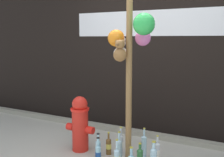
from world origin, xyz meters
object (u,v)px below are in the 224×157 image
(bottle_4, at_px, (119,149))
(bottle_9, at_px, (157,152))
(memorial_post, at_px, (131,20))
(bottle_1, at_px, (109,146))
(bottle_8, at_px, (98,154))
(bottle_5, at_px, (144,146))
(bottle_0, at_px, (98,148))
(bottle_7, at_px, (140,157))
(fire_hydrant, at_px, (80,123))
(bottle_10, at_px, (121,144))

(bottle_4, height_order, bottle_9, bottle_4)
(bottle_9, bearing_deg, memorial_post, -140.83)
(bottle_1, bearing_deg, bottle_8, -85.09)
(bottle_5, relative_size, bottle_9, 1.19)
(memorial_post, relative_size, bottle_1, 9.65)
(bottle_5, height_order, bottle_9, bottle_5)
(bottle_0, distance_m, bottle_5, 0.60)
(bottle_4, bearing_deg, bottle_9, 25.10)
(bottle_0, xyz_separation_m, bottle_1, (0.07, 0.16, -0.01))
(memorial_post, height_order, bottle_7, memorial_post)
(fire_hydrant, distance_m, bottle_8, 0.57)
(bottle_8, height_order, bottle_10, bottle_10)
(bottle_4, bearing_deg, bottle_1, 150.59)
(bottle_0, height_order, bottle_1, bottle_0)
(bottle_5, xyz_separation_m, bottle_8, (-0.44, -0.42, -0.03))
(fire_hydrant, distance_m, bottle_4, 0.68)
(bottle_1, xyz_separation_m, bottle_9, (0.65, 0.08, 0.02))
(bottle_10, bearing_deg, bottle_4, -70.25)
(bottle_0, relative_size, bottle_4, 0.84)
(fire_hydrant, relative_size, bottle_1, 2.48)
(fire_hydrant, bearing_deg, bottle_5, 9.64)
(bottle_1, bearing_deg, bottle_5, 10.91)
(bottle_8, bearing_deg, bottle_7, 16.30)
(bottle_10, bearing_deg, bottle_1, -154.46)
(fire_hydrant, relative_size, bottle_8, 2.20)
(bottle_8, bearing_deg, bottle_9, 32.97)
(fire_hydrant, xyz_separation_m, bottle_8, (0.44, -0.27, -0.25))
(bottle_5, height_order, bottle_8, bottle_5)
(fire_hydrant, bearing_deg, bottle_0, -15.54)
(fire_hydrant, distance_m, bottle_7, 0.98)
(bottle_5, bearing_deg, fire_hydrant, -170.36)
(fire_hydrant, relative_size, bottle_0, 2.34)
(bottle_8, height_order, bottle_9, same)
(fire_hydrant, xyz_separation_m, bottle_9, (1.07, 0.14, -0.25))
(bottle_0, bearing_deg, bottle_1, 65.11)
(fire_hydrant, relative_size, bottle_7, 2.43)
(bottle_1, bearing_deg, bottle_9, 6.99)
(memorial_post, relative_size, bottle_0, 9.07)
(bottle_1, height_order, bottle_7, bottle_7)
(bottle_7, xyz_separation_m, bottle_9, (0.13, 0.26, 0.00))
(bottle_1, height_order, bottle_4, bottle_4)
(bottle_9, bearing_deg, bottle_7, -116.48)
(bottle_5, height_order, bottle_10, bottle_5)
(bottle_9, bearing_deg, bottle_4, -154.90)
(bottle_4, xyz_separation_m, bottle_8, (-0.19, -0.20, -0.02))
(bottle_1, bearing_deg, bottle_7, -19.04)
(bottle_0, distance_m, bottle_7, 0.60)
(bottle_7, bearing_deg, bottle_9, 63.52)
(fire_hydrant, relative_size, bottle_4, 1.97)
(bottle_8, bearing_deg, bottle_5, 43.26)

